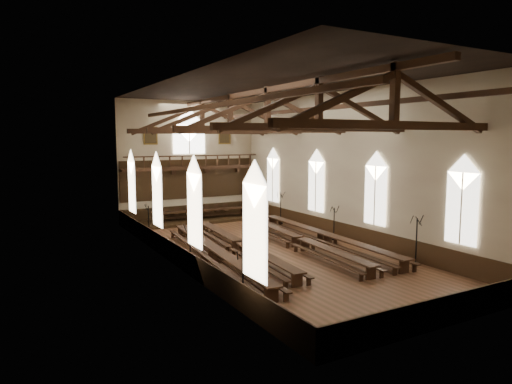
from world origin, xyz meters
TOP-DOWN VIEW (x-y plane):
  - ground at (0.00, 0.00)m, footprint 26.00×26.00m
  - room_walls at (0.00, 0.00)m, footprint 26.00×26.00m
  - wainscot_band at (0.00, 0.00)m, footprint 12.00×26.00m
  - side_windows at (-0.00, -0.00)m, footprint 11.85×19.80m
  - end_window at (0.00, 12.90)m, footprint 2.80×0.12m
  - minstrels_gallery at (0.00, 12.66)m, footprint 11.80×1.24m
  - portraits at (0.00, 12.90)m, footprint 7.75×0.09m
  - roof_trusses at (0.00, -0.00)m, footprint 11.70×25.70m
  - refectory_row_a at (-3.75, -0.73)m, footprint 2.29×14.99m
  - refectory_row_b at (-1.71, 0.29)m, footprint 2.08×14.49m
  - refectory_row_c at (2.11, -0.55)m, footprint 2.10×14.49m
  - refectory_row_d at (4.11, -0.39)m, footprint 2.04×14.97m
  - dais at (0.36, 11.40)m, footprint 11.40×3.10m
  - high_table at (0.36, 11.40)m, footprint 8.25×1.41m
  - high_chairs at (0.36, 12.20)m, footprint 5.84×0.44m
  - candelabrum_left_near at (-5.55, -7.37)m, footprint 0.64×0.70m
  - candelabrum_left_mid at (-5.55, -1.41)m, footprint 0.73×0.70m
  - candelabrum_left_far at (-5.55, 6.20)m, footprint 0.75×0.76m
  - candelabrum_right_near at (5.55, -6.58)m, footprint 0.75×0.83m
  - candelabrum_right_mid at (5.55, 0.46)m, footprint 0.69×0.69m
  - candelabrum_right_far at (5.55, 7.21)m, footprint 0.73×0.80m

SIDE VIEW (x-z plane):
  - ground at x=0.00m, z-range 0.00..0.00m
  - dais at x=0.36m, z-range 0.00..0.21m
  - refectory_row_c at x=2.11m, z-range 0.17..0.92m
  - refectory_row_b at x=-1.71m, z-range 0.17..0.92m
  - refectory_row_a at x=-3.75m, z-range 0.18..0.98m
  - refectory_row_d at x=4.11m, z-range 0.18..0.99m
  - wainscot_band at x=0.00m, z-range 0.00..1.20m
  - candelabrum_left_near at x=-5.55m, z-range -0.45..1.84m
  - candelabrum_right_mid at x=5.55m, z-range -0.46..1.87m
  - candelabrum_left_mid at x=-5.55m, z-range -0.48..1.95m
  - high_chairs at x=0.36m, z-range 0.25..1.22m
  - candelabrum_left_far at x=-5.55m, z-range -0.50..2.05m
  - candelabrum_right_far at x=5.55m, z-range -0.51..2.10m
  - candelabrum_right_near at x=5.55m, z-range -0.53..2.19m
  - high_table at x=0.36m, z-range 0.47..1.24m
  - side_windows at x=0.00m, z-range 1.49..5.99m
  - minstrels_gallery at x=0.00m, z-range 2.06..5.76m
  - room_walls at x=0.00m, z-range -6.54..19.46m
  - portraits at x=0.00m, z-range 6.38..7.82m
  - end_window at x=0.00m, z-range 5.32..9.12m
  - roof_trusses at x=0.00m, z-range 6.82..9.62m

